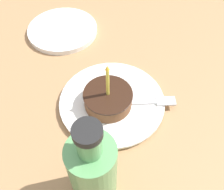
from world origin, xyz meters
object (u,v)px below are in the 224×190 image
Objects in this scene: plate at (112,102)px; fork at (141,102)px; side_plate at (63,30)px; cake_slice at (108,99)px; bottle at (93,172)px.

fork is (-0.05, -0.05, 0.01)m from plate.
cake_slice is at bearing 166.20° from side_plate.
plate is 1.56× the size of fork.
cake_slice is at bearing 51.77° from fork.
fork reaches higher than plate.
bottle is at bearing 133.26° from cake_slice.
plate is 0.31m from side_plate.
bottle is at bearing 153.68° from side_plate.
bottle is 1.10× the size of side_plate.
bottle is at bearing 112.84° from fork.
side_plate is at bearing -26.32° from bottle.
plate is at bearing -80.15° from cake_slice.
side_plate is at bearing -2.24° from fork.
plate is at bearing -48.91° from bottle.
fork is at bearing -137.04° from plate.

